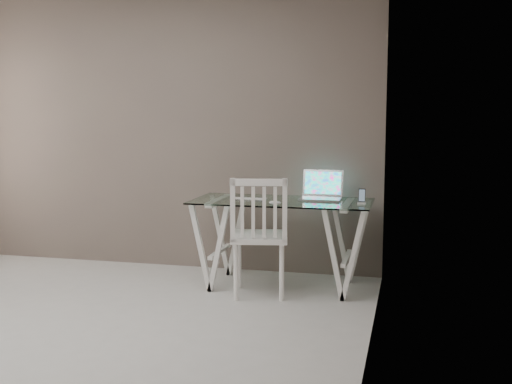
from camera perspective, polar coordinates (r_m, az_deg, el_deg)
room at (r=4.20m, az=-19.77°, el=9.85°), size 4.50×4.52×2.71m
desk at (r=5.45m, az=2.29°, el=-4.54°), size 1.50×0.70×0.75m
chair at (r=5.12m, az=0.29°, el=-3.52°), size 0.53×0.53×0.98m
laptop at (r=5.51m, az=5.84°, el=-0.01°), size 0.35×0.31×0.24m
keyboard at (r=5.44m, az=-0.57°, el=-0.63°), size 0.30×0.13×0.01m
mouse at (r=5.13m, az=1.71°, el=-0.97°), size 0.10×0.06×0.03m
phone_dock at (r=5.25m, az=9.39°, el=-0.68°), size 0.07×0.07×0.12m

